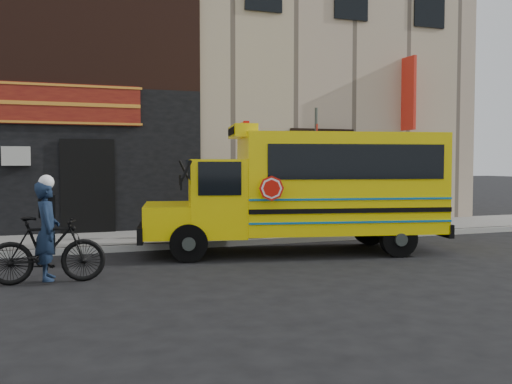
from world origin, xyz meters
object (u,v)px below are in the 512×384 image
object	(u,v)px
school_bus	(310,187)
cyclist	(47,234)
sign_pole	(316,168)
bicycle	(47,250)

from	to	relation	value
school_bus	cyclist	size ratio (longest dim) A/B	4.20
school_bus	sign_pole	distance (m)	2.21
cyclist	sign_pole	bearing A→B (deg)	-62.84
school_bus	cyclist	bearing A→B (deg)	-165.06
school_bus	sign_pole	size ratio (longest dim) A/B	2.03
sign_pole	bicycle	bearing A→B (deg)	-152.89
school_bus	bicycle	world-z (taller)	school_bus
sign_pole	bicycle	world-z (taller)	sign_pole
sign_pole	cyclist	distance (m)	7.69
school_bus	sign_pole	world-z (taller)	sign_pole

